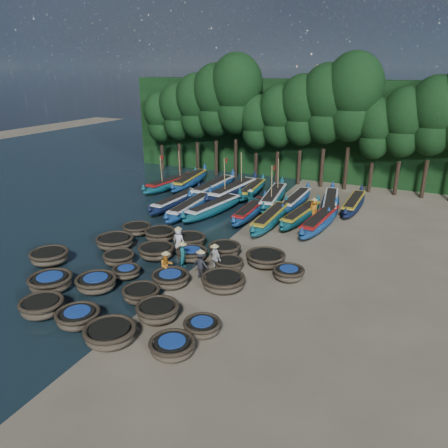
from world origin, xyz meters
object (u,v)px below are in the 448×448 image
at_px(coracle_5, 51,282).
at_px(long_boat_10, 190,180).
at_px(long_boat_7, 301,215).
at_px(coracle_11, 119,258).
at_px(coracle_24, 266,258).
at_px(coracle_16, 156,251).
at_px(coracle_9, 202,327).
at_px(fisherman_6, 314,209).
at_px(long_boat_12, 233,191).
at_px(coracle_15, 115,242).
at_px(long_boat_4, 214,208).
at_px(coracle_4, 172,347).
at_px(fisherman_5, 250,200).
at_px(long_boat_14, 273,197).
at_px(fisherman_4, 215,257).
at_px(fisherman_0, 178,239).
at_px(coracle_10, 49,257).
at_px(coracle_13, 170,279).
at_px(coracle_6, 96,283).
at_px(long_boat_17, 354,203).
at_px(coracle_21, 160,234).
at_px(coracle_7, 141,294).
at_px(coracle_18, 229,264).
at_px(coracle_17, 192,254).
at_px(long_boat_5, 251,211).
at_px(coracle_19, 289,273).
at_px(long_boat_13, 252,190).
at_px(fisherman_2, 166,264).
at_px(long_boat_6, 271,218).
at_px(long_boat_16, 330,202).
at_px(fisherman_3, 201,264).
at_px(long_boat_15, 296,200).
at_px(fisherman_1, 183,254).
at_px(coracle_22, 189,240).
at_px(coracle_20, 137,229).
at_px(coracle_1, 42,307).
at_px(long_boat_9, 171,183).
at_px(coracle_14, 223,282).
at_px(coracle_8, 158,311).

xyz_separation_m(coracle_5, long_boat_10, (-3.87, 21.91, 0.10)).
bearing_deg(long_boat_7, coracle_11, -115.53).
bearing_deg(coracle_24, coracle_16, -163.63).
xyz_separation_m(coracle_9, fisherman_6, (0.60, 17.31, 0.52)).
bearing_deg(long_boat_12, coracle_15, -93.20).
height_order(long_boat_4, long_boat_10, long_boat_10).
relative_size(coracle_4, fisherman_5, 1.12).
bearing_deg(long_boat_14, fisherman_4, -92.91).
relative_size(long_boat_4, fisherman_0, 4.33).
height_order(coracle_10, coracle_13, coracle_10).
distance_m(coracle_24, long_boat_12, 14.54).
bearing_deg(coracle_4, coracle_6, 155.24).
distance_m(long_boat_14, fisherman_0, 12.60).
height_order(coracle_9, long_boat_14, long_boat_14).
distance_m(long_boat_10, long_boat_12, 5.75).
distance_m(coracle_4, long_boat_17, 23.33).
distance_m(coracle_6, coracle_21, 7.42).
bearing_deg(coracle_13, coracle_7, -103.08).
bearing_deg(fisherman_0, coracle_18, 166.81).
bearing_deg(coracle_17, long_boat_5, 88.62).
height_order(coracle_19, coracle_21, coracle_21).
distance_m(long_boat_13, fisherman_2, 17.88).
height_order(long_boat_6, long_boat_13, long_boat_6).
xyz_separation_m(coracle_5, long_boat_6, (7.15, 14.59, 0.06)).
bearing_deg(long_boat_13, coracle_13, -86.37).
relative_size(long_boat_4, long_boat_16, 0.98).
bearing_deg(long_boat_7, fisherman_3, -95.34).
distance_m(coracle_10, fisherman_4, 10.00).
relative_size(coracle_5, long_boat_15, 0.30).
bearing_deg(fisherman_1, long_boat_13, 0.78).
height_order(long_boat_7, long_boat_12, long_boat_12).
bearing_deg(long_boat_12, long_boat_7, -21.60).
height_order(coracle_21, fisherman_4, fisherman_4).
bearing_deg(coracle_22, long_boat_17, 56.38).
distance_m(coracle_9, coracle_19, 6.93).
distance_m(coracle_20, fisherman_4, 8.15).
distance_m(coracle_10, coracle_24, 12.96).
relative_size(coracle_4, long_boat_10, 0.25).
xyz_separation_m(coracle_1, long_boat_9, (-6.53, 22.30, 0.09)).
bearing_deg(coracle_14, long_boat_12, 112.30).
height_order(coracle_15, fisherman_5, fisherman_5).
xyz_separation_m(coracle_8, coracle_21, (-5.33, 8.41, -0.01)).
bearing_deg(long_boat_10, long_boat_12, -24.80).
relative_size(fisherman_3, fisherman_6, 0.98).
xyz_separation_m(long_boat_5, long_boat_15, (2.42, 4.38, 0.02)).
bearing_deg(long_boat_13, fisherman_4, -80.32).
xyz_separation_m(long_boat_9, fisherman_4, (11.84, -14.49, 0.32)).
height_order(long_boat_10, fisherman_0, fisherman_0).
bearing_deg(long_boat_16, long_boat_6, -127.71).
bearing_deg(coracle_4, coracle_17, 114.26).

